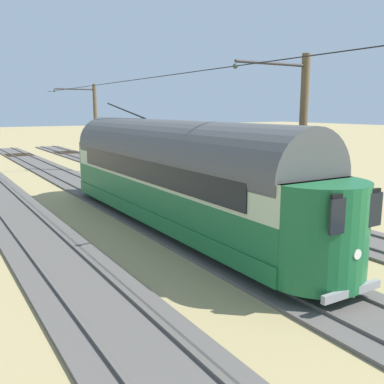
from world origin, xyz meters
name	(u,v)px	position (x,y,z in m)	size (l,w,h in m)	color
ground_plane	(152,219)	(0.00, 0.00, 0.00)	(220.00, 220.00, 0.00)	tan
track_streetcar_siding	(238,204)	(-4.94, -0.31, 0.05)	(2.80, 80.00, 0.18)	#56514C
track_adjacent_siding	(149,216)	(0.00, -0.31, 0.05)	(2.80, 80.00, 0.18)	#56514C
track_third_siding	(33,232)	(4.94, -0.31, 0.05)	(2.80, 80.00, 0.18)	#56514C
vintage_streetcar	(171,172)	(0.00, 1.78, 2.26)	(2.65, 17.65, 4.85)	#196033
catenary_pole_foreground	(95,126)	(-2.82, -15.37, 3.44)	(3.14, 0.28, 6.53)	brown
catenary_pole_mid_near	(300,147)	(-2.82, 5.83, 3.44)	(3.14, 0.28, 6.53)	brown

